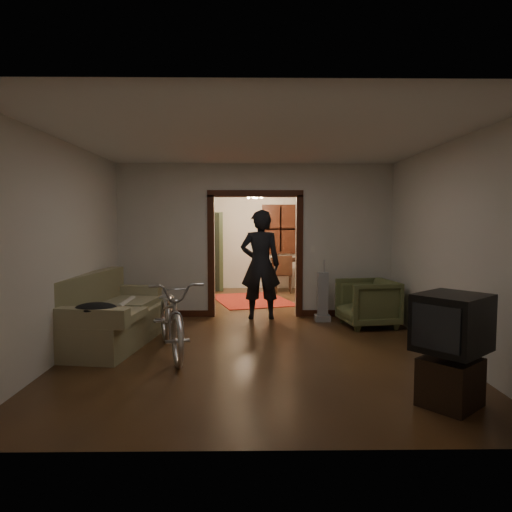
{
  "coord_description": "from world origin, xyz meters",
  "views": [
    {
      "loc": [
        -0.1,
        -7.63,
        1.77
      ],
      "look_at": [
        0.0,
        -0.3,
        1.2
      ],
      "focal_mm": 32.0,
      "sensor_mm": 36.0,
      "label": 1
    }
  ],
  "objects_px": {
    "locker": "(201,252)",
    "bicycle": "(172,316)",
    "sofa": "(114,308)",
    "armchair": "(367,303)",
    "desk": "(293,275)",
    "person": "(260,265)"
  },
  "relations": [
    {
      "from": "locker",
      "to": "bicycle",
      "type": "bearing_deg",
      "value": -105.28
    },
    {
      "from": "sofa",
      "to": "locker",
      "type": "bearing_deg",
      "value": 89.41
    },
    {
      "from": "armchair",
      "to": "desk",
      "type": "distance_m",
      "value": 3.85
    },
    {
      "from": "sofa",
      "to": "locker",
      "type": "relative_size",
      "value": 1.1
    },
    {
      "from": "bicycle",
      "to": "locker",
      "type": "xyz_separation_m",
      "value": [
        -0.18,
        5.51,
        0.49
      ]
    },
    {
      "from": "sofa",
      "to": "armchair",
      "type": "distance_m",
      "value": 4.06
    },
    {
      "from": "sofa",
      "to": "bicycle",
      "type": "height_order",
      "value": "bicycle"
    },
    {
      "from": "person",
      "to": "locker",
      "type": "bearing_deg",
      "value": -69.47
    },
    {
      "from": "sofa",
      "to": "armchair",
      "type": "bearing_deg",
      "value": 21.82
    },
    {
      "from": "sofa",
      "to": "desk",
      "type": "bearing_deg",
      "value": 65.14
    },
    {
      "from": "person",
      "to": "sofa",
      "type": "bearing_deg",
      "value": 34.33
    },
    {
      "from": "sofa",
      "to": "locker",
      "type": "xyz_separation_m",
      "value": [
        0.74,
        4.97,
        0.49
      ]
    },
    {
      "from": "armchair",
      "to": "locker",
      "type": "distance_m",
      "value": 5.15
    },
    {
      "from": "person",
      "to": "locker",
      "type": "xyz_separation_m",
      "value": [
        -1.42,
        3.36,
        0.01
      ]
    },
    {
      "from": "desk",
      "to": "bicycle",
      "type": "bearing_deg",
      "value": -121.95
    },
    {
      "from": "bicycle",
      "to": "desk",
      "type": "bearing_deg",
      "value": 50.77
    },
    {
      "from": "desk",
      "to": "locker",
      "type": "bearing_deg",
      "value": 163.79
    },
    {
      "from": "bicycle",
      "to": "armchair",
      "type": "relative_size",
      "value": 2.2
    },
    {
      "from": "person",
      "to": "locker",
      "type": "relative_size",
      "value": 0.99
    },
    {
      "from": "person",
      "to": "bicycle",
      "type": "bearing_deg",
      "value": 57.77
    },
    {
      "from": "sofa",
      "to": "armchair",
      "type": "relative_size",
      "value": 2.5
    },
    {
      "from": "bicycle",
      "to": "desk",
      "type": "xyz_separation_m",
      "value": [
        2.11,
        5.26,
        -0.1
      ]
    }
  ]
}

